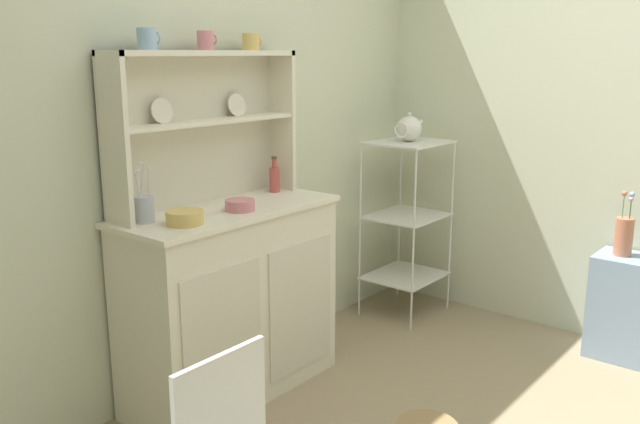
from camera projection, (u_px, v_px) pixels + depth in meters
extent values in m
cube|color=beige|center=(210.00, 125.00, 3.22)|extent=(3.84, 0.05, 2.50)
cube|color=silver|center=(231.00, 302.00, 3.14)|extent=(1.05, 0.42, 0.90)
cube|color=beige|center=(224.00, 340.00, 2.83)|extent=(0.44, 0.01, 0.63)
cube|color=beige|center=(301.00, 306.00, 3.21)|extent=(0.44, 0.01, 0.63)
cube|color=#EEE6CE|center=(229.00, 211.00, 3.04)|extent=(1.08, 0.45, 0.02)
cube|color=beige|center=(196.00, 128.00, 3.08)|extent=(1.01, 0.02, 0.70)
cube|color=silver|center=(114.00, 140.00, 2.66)|extent=(0.02, 0.18, 0.70)
cube|color=silver|center=(281.00, 121.00, 3.40)|extent=(0.02, 0.18, 0.70)
cube|color=silver|center=(207.00, 122.00, 3.02)|extent=(0.97, 0.16, 0.02)
cube|color=silver|center=(205.00, 53.00, 2.95)|extent=(1.01, 0.18, 0.02)
cylinder|color=silver|center=(162.00, 111.00, 2.86)|extent=(0.11, 0.03, 0.11)
cylinder|color=silver|center=(237.00, 105.00, 3.20)|extent=(0.11, 0.03, 0.11)
cylinder|color=silver|center=(413.00, 242.00, 3.83)|extent=(0.01, 0.01, 1.08)
cylinder|color=silver|center=(451.00, 227.00, 4.16)|extent=(0.01, 0.01, 1.08)
cylinder|color=silver|center=(360.00, 231.00, 4.06)|extent=(0.01, 0.01, 1.08)
cylinder|color=silver|center=(400.00, 218.00, 4.39)|extent=(0.01, 0.01, 1.08)
cube|color=silver|center=(409.00, 142.00, 3.99)|extent=(0.46, 0.40, 0.01)
cube|color=silver|center=(406.00, 216.00, 4.09)|extent=(0.46, 0.40, 0.01)
cube|color=silver|center=(405.00, 275.00, 4.18)|extent=(0.46, 0.40, 0.01)
cube|color=#849EBC|center=(640.00, 310.00, 3.51)|extent=(0.28, 0.48, 0.56)
cylinder|color=#8EB2D1|center=(147.00, 39.00, 2.71)|extent=(0.08, 0.08, 0.09)
torus|color=#8EB2D1|center=(157.00, 38.00, 2.75)|extent=(0.01, 0.05, 0.05)
cylinder|color=#D17A84|center=(205.00, 40.00, 2.95)|extent=(0.07, 0.07, 0.08)
torus|color=#D17A84|center=(213.00, 40.00, 2.98)|extent=(0.01, 0.05, 0.05)
cylinder|color=#DBB760|center=(251.00, 42.00, 3.16)|extent=(0.08, 0.08, 0.08)
torus|color=#DBB760|center=(258.00, 41.00, 3.20)|extent=(0.01, 0.05, 0.05)
cylinder|color=#DBB760|center=(185.00, 217.00, 2.75)|extent=(0.15, 0.15, 0.06)
cylinder|color=#D17A84|center=(240.00, 205.00, 2.98)|extent=(0.13, 0.13, 0.05)
cylinder|color=#B74C47|center=(274.00, 180.00, 3.37)|extent=(0.05, 0.05, 0.12)
cylinder|color=#B74C47|center=(274.00, 163.00, 3.36)|extent=(0.02, 0.02, 0.05)
cylinder|color=#4C382D|center=(274.00, 158.00, 3.35)|extent=(0.03, 0.03, 0.01)
cylinder|color=#B2B7C6|center=(145.00, 209.00, 2.77)|extent=(0.08, 0.08, 0.11)
cylinder|color=silver|center=(142.00, 188.00, 2.77)|extent=(0.03, 0.01, 0.20)
ellipsoid|color=silver|center=(140.00, 163.00, 2.75)|extent=(0.02, 0.01, 0.01)
cylinder|color=silver|center=(149.00, 190.00, 2.77)|extent=(0.01, 0.03, 0.17)
ellipsoid|color=silver|center=(147.00, 168.00, 2.75)|extent=(0.02, 0.01, 0.01)
cylinder|color=silver|center=(140.00, 193.00, 2.73)|extent=(0.01, 0.04, 0.17)
ellipsoid|color=silver|center=(138.00, 171.00, 2.71)|extent=(0.02, 0.01, 0.01)
sphere|color=white|center=(409.00, 129.00, 3.97)|extent=(0.15, 0.15, 0.15)
sphere|color=silver|center=(410.00, 114.00, 3.95)|extent=(0.02, 0.02, 0.02)
cylinder|color=white|center=(418.00, 125.00, 4.05)|extent=(0.09, 0.02, 0.07)
torus|color=white|center=(401.00, 130.00, 3.90)|extent=(0.01, 0.09, 0.09)
cylinder|color=#C67556|center=(624.00, 237.00, 3.49)|extent=(0.09, 0.09, 0.20)
cylinder|color=#4C844C|center=(630.00, 211.00, 3.44)|extent=(0.00, 0.01, 0.12)
sphere|color=#B79ECC|center=(631.00, 199.00, 3.43)|extent=(0.02, 0.02, 0.02)
cylinder|color=#4C844C|center=(623.00, 208.00, 3.46)|extent=(0.00, 0.01, 0.15)
sphere|color=#C67556|center=(625.00, 194.00, 3.44)|extent=(0.03, 0.03, 0.03)
cylinder|color=#4C844C|center=(631.00, 208.00, 3.45)|extent=(0.00, 0.01, 0.15)
sphere|color=#8EB2D1|center=(632.00, 194.00, 3.43)|extent=(0.03, 0.03, 0.03)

